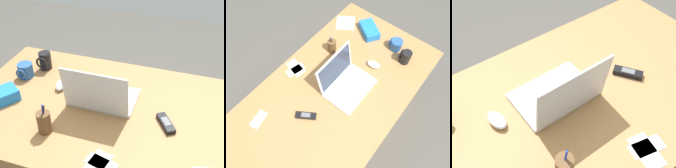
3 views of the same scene
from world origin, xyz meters
TOP-DOWN VIEW (x-y plane):
  - desk at (0.00, 0.00)m, footprint 1.59×0.91m
  - laptop at (0.08, -0.03)m, footprint 0.34×0.28m
  - computer_mouse at (0.35, -0.09)m, footprint 0.07×0.11m
  - coffee_mug_white at (0.53, -0.24)m, footprint 0.08×0.09m
  - coffee_mug_tall at (0.60, -0.13)m, footprint 0.09×0.10m
  - cordless_phone at (-0.27, 0.03)m, footprint 0.11×0.14m
  - pen_holder at (0.26, 0.24)m, footprint 0.06×0.06m
  - paper_note_near_laptop at (-0.05, 0.34)m, footprint 0.15×0.09m
  - paper_note_left at (-0.03, 0.36)m, footprint 0.11×0.16m

SIDE VIEW (x-z plane):
  - desk at x=0.00m, z-range 0.00..0.71m
  - paper_note_near_laptop at x=-0.05m, z-range 0.71..0.71m
  - paper_note_left at x=-0.03m, z-range 0.71..0.71m
  - cordless_phone at x=-0.27m, z-range 0.71..0.73m
  - computer_mouse at x=0.35m, z-range 0.71..0.75m
  - coffee_mug_tall at x=0.60m, z-range 0.71..0.79m
  - laptop at x=0.08m, z-range 0.63..0.89m
  - coffee_mug_white at x=0.53m, z-range 0.71..0.82m
  - pen_holder at x=0.26m, z-range 0.68..0.84m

